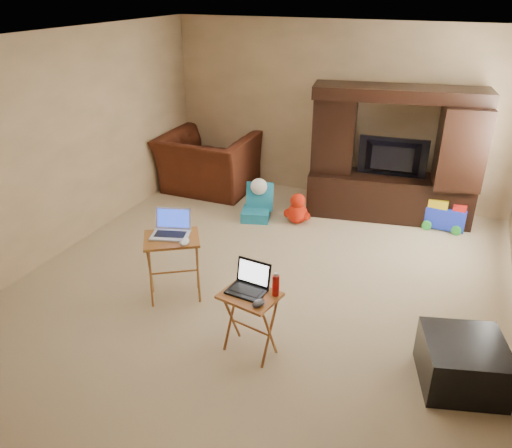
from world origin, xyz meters
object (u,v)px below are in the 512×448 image
at_px(ottoman, 462,363).
at_px(entertainment_center, 393,155).
at_px(tray_table_left, 174,268).
at_px(mouse_right, 259,303).
at_px(recliner, 208,163).
at_px(plush_toy, 298,208).
at_px(laptop_right, 246,280).
at_px(tray_table_right, 250,324).
at_px(television, 392,159).
at_px(water_bottle, 276,285).
at_px(push_toy, 444,212).
at_px(mouse_left, 184,242).
at_px(laptop_left, 170,225).
at_px(child_rocker, 256,203).

bearing_deg(ottoman, entertainment_center, 110.46).
relative_size(ottoman, tray_table_left, 0.90).
height_order(entertainment_center, mouse_right, entertainment_center).
bearing_deg(recliner, mouse_right, 123.64).
height_order(recliner, tray_table_left, recliner).
bearing_deg(plush_toy, laptop_right, -80.77).
relative_size(plush_toy, mouse_right, 3.50).
bearing_deg(tray_table_right, television, 90.79).
distance_m(plush_toy, water_bottle, 2.68).
bearing_deg(push_toy, television, -177.38).
height_order(recliner, mouse_right, recliner).
relative_size(plush_toy, tray_table_right, 0.71).
bearing_deg(tray_table_left, mouse_right, -59.51).
bearing_deg(mouse_right, mouse_left, 152.20).
bearing_deg(ottoman, recliner, 143.02).
height_order(laptop_right, water_bottle, laptop_right).
xyz_separation_m(television, tray_table_right, (-0.60, -3.28, -0.55)).
distance_m(mouse_right, water_bottle, 0.22).
xyz_separation_m(tray_table_left, laptop_left, (-0.03, 0.03, 0.47)).
xyz_separation_m(television, child_rocker, (-1.63, -0.76, -0.60)).
bearing_deg(recliner, mouse_left, 113.80).
relative_size(television, tray_table_right, 1.50).
bearing_deg(laptop_right, television, 84.33).
relative_size(television, plush_toy, 2.10).
xyz_separation_m(entertainment_center, push_toy, (0.75, -0.05, -0.67)).
height_order(plush_toy, mouse_left, mouse_left).
xyz_separation_m(entertainment_center, laptop_left, (-1.68, -2.82, -0.07)).
bearing_deg(push_toy, ottoman, -79.58).
bearing_deg(television, mouse_left, 58.02).
distance_m(entertainment_center, child_rocker, 1.92).
distance_m(tray_table_right, laptop_right, 0.42).
xyz_separation_m(tray_table_left, mouse_left, (0.19, -0.07, 0.38)).
distance_m(tray_table_left, mouse_right, 1.34).
relative_size(child_rocker, push_toy, 0.87).
distance_m(recliner, mouse_right, 4.02).
bearing_deg(tray_table_left, recliner, 78.49).
xyz_separation_m(plush_toy, mouse_right, (0.59, -2.75, 0.41)).
bearing_deg(plush_toy, mouse_left, -99.93).
bearing_deg(laptop_right, tray_table_left, 161.38).
xyz_separation_m(plush_toy, laptop_left, (-0.61, -2.13, 0.60)).
height_order(recliner, push_toy, recliner).
xyz_separation_m(child_rocker, tray_table_left, (-0.02, -2.05, 0.10)).
distance_m(plush_toy, mouse_right, 2.85).
relative_size(push_toy, laptop_right, 1.81).
xyz_separation_m(television, tray_table_left, (-1.65, -2.81, -0.50)).
height_order(plush_toy, tray_table_right, tray_table_right).
relative_size(child_rocker, laptop_left, 1.36).
xyz_separation_m(tray_table_left, laptop_right, (1.01, -0.45, 0.37)).
distance_m(television, mouse_right, 3.44).
bearing_deg(recliner, television, -178.99).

